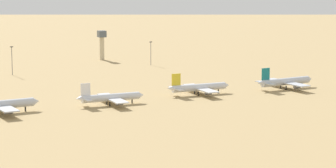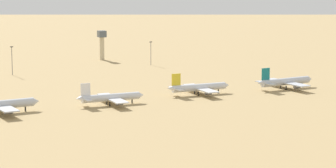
# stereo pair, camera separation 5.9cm
# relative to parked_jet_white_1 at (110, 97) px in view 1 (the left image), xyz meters

# --- Properties ---
(ground) EXTENTS (4000.00, 4000.00, 0.00)m
(ground) POSITION_rel_parked_jet_white_1_xyz_m (51.40, 7.80, -3.63)
(ground) COLOR tan
(parked_jet_white_1) EXTENTS (33.46, 28.01, 11.08)m
(parked_jet_white_1) POSITION_rel_parked_jet_white_1_xyz_m (0.00, 0.00, 0.00)
(parked_jet_white_1) COLOR silver
(parked_jet_white_1) RESTS_ON ground
(parked_jet_yellow_2) EXTENTS (34.71, 29.06, 11.49)m
(parked_jet_yellow_2) POSITION_rel_parked_jet_white_1_xyz_m (50.16, 7.73, 0.14)
(parked_jet_yellow_2) COLOR silver
(parked_jet_yellow_2) RESTS_ON ground
(parked_jet_teal_3) EXTENTS (36.45, 30.80, 12.03)m
(parked_jet_teal_3) POSITION_rel_parked_jet_white_1_xyz_m (99.68, 4.35, 0.31)
(parked_jet_teal_3) COLOR silver
(parked_jet_teal_3) RESTS_ON ground
(control_tower) EXTENTS (5.20, 5.20, 20.14)m
(control_tower) POSITION_rel_parked_jet_white_1_xyz_m (55.42, 162.64, 8.52)
(control_tower) COLOR #C6B793
(control_tower) RESTS_ON ground
(light_pole_west) EXTENTS (1.80, 0.50, 17.12)m
(light_pole_west) POSITION_rel_parked_jet_white_1_xyz_m (-18.23, 115.89, 6.16)
(light_pole_west) COLOR #59595E
(light_pole_west) RESTS_ON ground
(light_pole_mid) EXTENTS (1.80, 0.50, 15.50)m
(light_pole_mid) POSITION_rel_parked_jet_white_1_xyz_m (74.58, 122.48, 5.33)
(light_pole_mid) COLOR #59595E
(light_pole_mid) RESTS_ON ground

